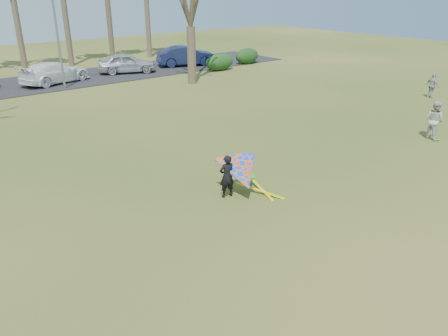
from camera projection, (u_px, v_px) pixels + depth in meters
ground at (265, 220)px, 13.43m from camera, size 100.00×100.00×0.00m
parking_strip at (22, 85)px, 31.29m from camera, size 46.00×7.00×0.06m
streetlight at (58, 21)px, 28.68m from camera, size 2.28×0.18×8.00m
hedge_near at (220, 62)px, 36.60m from camera, size 2.77×1.26×1.38m
hedge_far at (247, 56)px, 39.62m from camera, size 2.53×1.19×1.40m
car_3 at (55, 73)px, 31.64m from camera, size 5.58×3.54×1.51m
car_4 at (127, 63)px, 35.30m from camera, size 4.90×3.42×1.55m
car_5 at (186, 56)px, 38.44m from camera, size 5.43×3.47×1.69m
pedestrian_a at (434, 120)px, 20.21m from camera, size 0.84×0.99×1.81m
pedestrian_b at (432, 86)px, 27.64m from camera, size 0.60×0.98×1.55m
kite_flyer at (241, 173)px, 14.70m from camera, size 2.13×2.39×2.02m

